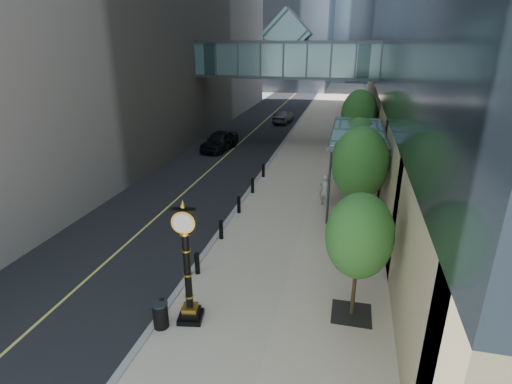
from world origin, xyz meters
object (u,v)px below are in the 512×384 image
Objects in this scene: street_clock at (188,272)px; trash_bin at (161,316)px; car_near at (220,141)px; car_far at (284,117)px; pedestrian at (325,190)px.

trash_bin is (-0.83, -0.59, -1.45)m from street_clock.
car_near is (-6.21, 22.09, -1.12)m from street_clock.
car_near reaches higher than trash_bin.
car_far is (3.47, 13.17, -0.12)m from car_near.
car_far is at bearing 84.48° from street_clock.
pedestrian is at bearing -39.23° from car_near.
pedestrian is 24.69m from car_far.
car_far reaches higher than trash_bin.
car_near reaches higher than car_far.
car_near is at bearing -23.17° from pedestrian.
trash_bin is 0.21× the size of car_far.
street_clock is 0.91× the size of car_near.
trash_bin is 35.90m from car_far.
street_clock is at bearing 95.58° from pedestrian.
pedestrian is (4.58, 12.03, 0.50)m from trash_bin.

